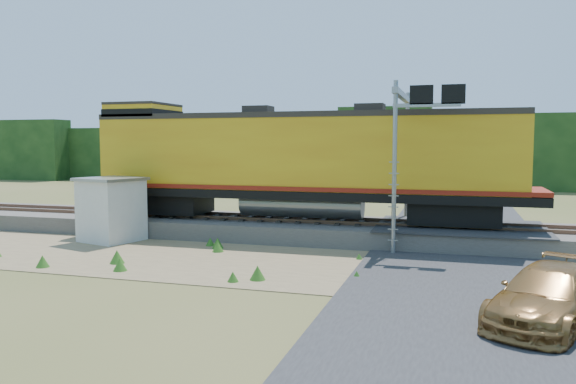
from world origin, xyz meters
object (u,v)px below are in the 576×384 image
(shed, at_px, (112,209))
(signal_gantry, at_px, (409,126))
(car, at_px, (549,296))
(locomotive, at_px, (295,160))

(shed, xyz_separation_m, signal_gantry, (12.77, 2.71, 3.68))
(car, bearing_deg, signal_gantry, 138.14)
(signal_gantry, height_order, car, signal_gantry)
(signal_gantry, bearing_deg, shed, -168.01)
(locomotive, bearing_deg, signal_gantry, -7.21)
(signal_gantry, relative_size, car, 1.41)
(locomotive, height_order, car, locomotive)
(car, bearing_deg, shed, -177.68)
(shed, xyz_separation_m, car, (16.98, -6.99, -0.75))
(signal_gantry, distance_m, car, 11.47)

